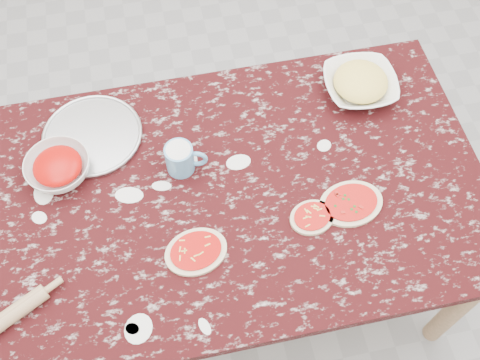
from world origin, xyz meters
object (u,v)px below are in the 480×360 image
at_px(worktable, 240,200).
at_px(flour_mug, 181,158).
at_px(rolling_pin, 8,317).
at_px(sauce_bowl, 59,168).
at_px(pizza_tray, 93,136).
at_px(cheese_bowl, 360,85).

height_order(worktable, flour_mug, flour_mug).
height_order(worktable, rolling_pin, rolling_pin).
height_order(sauce_bowl, flour_mug, flour_mug).
bearing_deg(worktable, flour_mug, 146.01).
height_order(pizza_tray, cheese_bowl, cheese_bowl).
xyz_separation_m(pizza_tray, cheese_bowl, (0.95, 0.01, 0.02)).
relative_size(pizza_tray, sauce_bowl, 1.57).
bearing_deg(flour_mug, worktable, -33.99).
xyz_separation_m(sauce_bowl, cheese_bowl, (1.06, 0.13, -0.00)).
height_order(cheese_bowl, rolling_pin, cheese_bowl).
height_order(sauce_bowl, cheese_bowl, sauce_bowl).
distance_m(flour_mug, rolling_pin, 0.69).
relative_size(sauce_bowl, rolling_pin, 0.89).
bearing_deg(pizza_tray, cheese_bowl, 0.52).
relative_size(sauce_bowl, flour_mug, 1.54).
height_order(flour_mug, rolling_pin, flour_mug).
relative_size(worktable, cheese_bowl, 6.25).
distance_m(worktable, flour_mug, 0.25).
bearing_deg(flour_mug, pizza_tray, 146.81).
xyz_separation_m(cheese_bowl, rolling_pin, (-1.22, -0.60, -0.01)).
bearing_deg(flour_mug, rolling_pin, -143.99).
relative_size(worktable, rolling_pin, 6.72).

